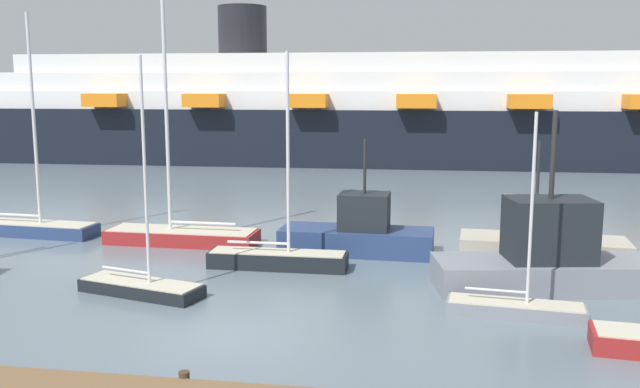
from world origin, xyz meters
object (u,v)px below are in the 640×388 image
sailboat_7 (516,306)px  fishing_boat_2 (359,233)px  sailboat_0 (182,232)px  cruise_ship (414,113)px  fishing_boat_1 (540,240)px  fishing_boat_0 (556,259)px  sailboat_6 (278,257)px  sailboat_3 (32,225)px  sailboat_1 (141,284)px

sailboat_7 → fishing_boat_2: (-5.43, 6.99, 0.54)m
sailboat_0 → cruise_ship: size_ratio=0.13×
sailboat_0 → fishing_boat_1: (14.95, -1.02, 0.39)m
sailboat_7 → sailboat_0: bearing=156.9°
fishing_boat_1 → sailboat_0: bearing=0.3°
fishing_boat_0 → sailboat_0: bearing=-26.4°
sailboat_7 → cruise_ship: size_ratio=0.07×
sailboat_6 → fishing_boat_2: 3.98m
sailboat_0 → sailboat_3: size_ratio=1.17×
sailboat_1 → sailboat_7: bearing=13.9°
fishing_boat_1 → sailboat_1: bearing=28.5°
fishing_boat_2 → fishing_boat_1: bearing=-2.1°
sailboat_3 → fishing_boat_1: sailboat_3 is taller
fishing_boat_1 → fishing_boat_2: size_ratio=1.01×
sailboat_1 → fishing_boat_0: bearing=26.7°
sailboat_7 → fishing_boat_2: sailboat_7 is taller
sailboat_6 → cruise_ship: size_ratio=0.09×
fishing_boat_1 → sailboat_3: bearing=0.3°
sailboat_6 → fishing_boat_1: size_ratio=1.26×
sailboat_3 → cruise_ship: (16.80, 33.50, 3.94)m
fishing_boat_0 → cruise_ship: size_ratio=0.10×
sailboat_0 → fishing_boat_1: bearing=177.6°
sailboat_0 → sailboat_7: sailboat_0 is taller
fishing_boat_0 → cruise_ship: bearing=-91.7°
cruise_ship → sailboat_0: bearing=-106.6°
sailboat_0 → sailboat_3: (-7.47, 0.53, -0.04)m
sailboat_0 → sailboat_6: size_ratio=1.45×
sailboat_7 → fishing_boat_0: sailboat_7 is taller
sailboat_0 → cruise_ship: cruise_ship is taller
sailboat_0 → fishing_boat_2: (7.81, -0.48, 0.33)m
fishing_boat_0 → cruise_ship: 38.99m
fishing_boat_0 → sailboat_6: bearing=-16.3°
sailboat_0 → fishing_boat_1: 14.99m
fishing_boat_0 → fishing_boat_2: fishing_boat_0 is taller
sailboat_0 → sailboat_6: sailboat_0 is taller
sailboat_7 → fishing_boat_2: size_ratio=0.96×
sailboat_6 → cruise_ship: bearing=83.3°
fishing_boat_2 → cruise_ship: cruise_ship is taller
sailboat_3 → fishing_boat_1: 22.48m
sailboat_6 → fishing_boat_0: sailboat_6 is taller
cruise_ship → sailboat_1: bearing=-102.3°
sailboat_7 → fishing_boat_0: (1.66, 3.07, 0.74)m
sailboat_0 → cruise_ship: 35.50m
cruise_ship → fishing_boat_2: bearing=-93.8°
fishing_boat_2 → fishing_boat_0: bearing=-26.8°
fishing_boat_0 → fishing_boat_2: (-7.09, 3.93, -0.21)m
sailboat_7 → fishing_boat_1: 6.71m
sailboat_7 → sailboat_3: bearing=165.2°
sailboat_7 → fishing_boat_0: size_ratio=0.70×
sailboat_6 → sailboat_7: (8.21, -4.17, -0.13)m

